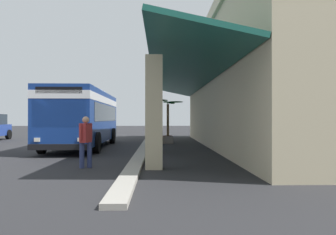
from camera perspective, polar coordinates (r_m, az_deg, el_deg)
The scene contains 6 objects.
ground at distance 21.42m, azimuth 3.77°, elevation -4.53°, with size 120.00×120.00×0.00m, color #262628.
curb_strip at distance 20.53m, azimuth -3.69°, elevation -4.56°, with size 28.08×0.50×0.12m, color #9E998E.
plaza_building at distance 22.36m, azimuth 21.90°, elevation 4.99°, with size 23.70×15.60×7.26m.
transit_bus at distance 21.16m, azimuth -13.09°, elevation 0.44°, with size 11.25×2.97×3.34m.
pedestrian at distance 12.27m, azimuth -12.84°, elevation -3.30°, with size 0.64×0.38×1.70m.
potted_palm at distance 23.73m, azimuth 0.02°, elevation -2.00°, with size 1.50×1.75×2.90m.
Camera 1 is at (21.27, 6.08, 1.63)m, focal length 38.65 mm.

